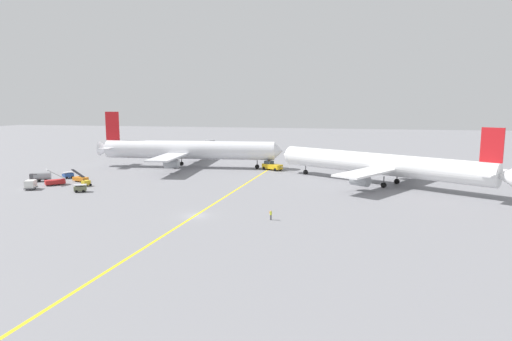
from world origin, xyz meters
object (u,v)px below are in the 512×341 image
Objects in this scene: ground_crew_wing_walker_right at (271,215)px; gse_belt_loader_portside at (80,178)px; gse_stair_truck_yellow at (55,181)px; jet_bridge at (204,146)px; gse_baggage_cart_near_cluster at (68,175)px; pushback_tug at (272,166)px; airliner_at_gate_left at (188,150)px; gse_fuel_bowser_stubby at (40,176)px; gse_baggage_cart_trailing at (80,188)px; airliner_being_pushed at (379,164)px; gse_gpu_cart_small at (86,183)px; gse_container_dolly_flat at (31,184)px.

gse_belt_loader_portside is at bearing 154.91° from ground_crew_wing_walker_right.
jet_bridge is at bearing 75.18° from gse_stair_truck_yellow.
pushback_tug is at bearing 28.80° from gse_baggage_cart_near_cluster.
airliner_at_gate_left is 11.43× the size of gse_fuel_bowser_stubby.
gse_fuel_bowser_stubby reaches higher than gse_baggage_cart_trailing.
airliner_at_gate_left reaches higher than gse_stair_truck_yellow.
gse_baggage_cart_near_cluster is 0.62× the size of gse_belt_loader_portside.
airliner_being_pushed is 73.58m from jet_bridge.
gse_baggage_cart_trailing is at bearing -46.97° from gse_baggage_cart_near_cluster.
gse_fuel_bowser_stubby is at bearing 167.71° from gse_gpu_cart_small.
airliner_at_gate_left is 42.79m from gse_fuel_bowser_stubby.
pushback_tug is 1.91× the size of gse_stair_truck_yellow.
gse_fuel_bowser_stubby is at bearing 119.11° from gse_container_dolly_flat.
gse_baggage_cart_near_cluster reaches higher than ground_crew_wing_walker_right.
gse_belt_loader_portside reaches higher than gse_baggage_cart_trailing.
gse_fuel_bowser_stubby reaches higher than gse_baggage_cart_near_cluster.
airliner_at_gate_left is at bearing 61.50° from gse_stair_truck_yellow.
ground_crew_wing_walker_right is (-19.00, -39.59, -4.10)m from airliner_being_pushed.
gse_fuel_bowser_stubby is at bearing -129.44° from airliner_at_gate_left.
airliner_being_pushed is at bearing 10.68° from gse_fuel_bowser_stubby.
gse_baggage_cart_near_cluster is at bearing -110.85° from jet_bridge.
gse_belt_loader_portside is (-8.32, 11.91, -0.04)m from gse_baggage_cart_trailing.
gse_container_dolly_flat reaches higher than ground_crew_wing_walker_right.
gse_gpu_cart_small is at bearing -38.31° from gse_baggage_cart_near_cluster.
gse_baggage_cart_trailing is at bearing -94.07° from jet_bridge.
gse_baggage_cart_trailing is 0.68× the size of gse_stair_truck_yellow.
gse_baggage_cart_near_cluster is (-49.99, -27.49, -0.41)m from pushback_tug.
airliner_being_pushed is 71.33m from gse_gpu_cart_small.
gse_gpu_cart_small is at bearing -45.31° from gse_belt_loader_portside.
gse_baggage_cart_trailing is at bearing -129.03° from pushback_tug.
pushback_tug is 55.84m from gse_baggage_cart_trailing.
gse_baggage_cart_near_cluster is at bearing 154.20° from ground_crew_wing_walker_right.
airliner_at_gate_left is at bearing 49.19° from gse_baggage_cart_near_cluster.
pushback_tug is 53.05m from gse_gpu_cart_small.
ground_crew_wing_walker_right is (61.33, -29.65, 0.01)m from gse_baggage_cart_near_cluster.
jet_bridge is at bearing 117.21° from ground_crew_wing_walker_right.
airliner_being_pushed is 14.27× the size of gse_container_dolly_flat.
airliner_being_pushed is at bearing 18.14° from gse_container_dolly_flat.
gse_fuel_bowser_stubby is (-84.10, -15.86, -3.64)m from airliner_being_pushed.
pushback_tug is at bearing 149.96° from airliner_being_pushed.
gse_container_dolly_flat is 0.75× the size of gse_belt_loader_portside.
gse_belt_loader_portside is at bearing -118.46° from airliner_at_gate_left.
gse_belt_loader_portside is at bearing 61.33° from gse_stair_truck_yellow.
ground_crew_wing_walker_right is at bearing -115.63° from airliner_being_pushed.
gse_fuel_bowser_stubby is (-18.59, 9.97, 0.47)m from gse_baggage_cart_trailing.
gse_baggage_cart_trailing is 0.83× the size of gse_container_dolly_flat.
airliner_being_pushed is 44.11m from ground_crew_wing_walker_right.
gse_fuel_bowser_stubby is (-53.76, -33.40, 0.06)m from pushback_tug.
airliner_at_gate_left is at bearing 163.37° from airliner_being_pushed.
gse_belt_loader_portside is (6.51, -3.98, -0.04)m from gse_baggage_cart_near_cluster.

